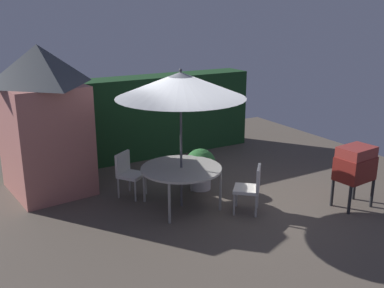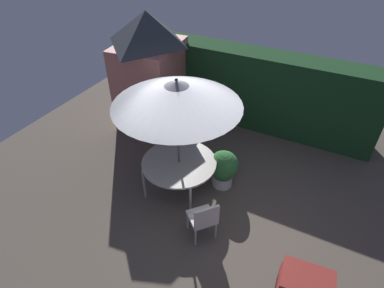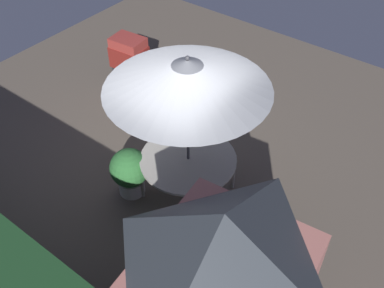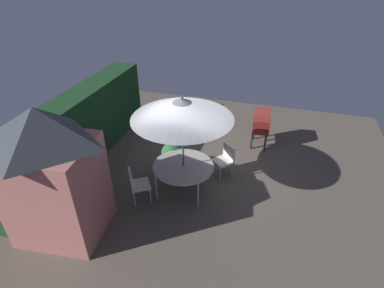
# 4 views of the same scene
# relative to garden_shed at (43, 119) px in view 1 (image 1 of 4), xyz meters

# --- Properties ---
(ground_plane) EXTENTS (11.00, 11.00, 0.00)m
(ground_plane) POSITION_rel_garden_shed_xyz_m (2.51, -2.34, -1.54)
(ground_plane) COLOR brown
(hedge_backdrop) EXTENTS (6.26, 0.84, 2.05)m
(hedge_backdrop) POSITION_rel_garden_shed_xyz_m (2.51, 1.16, -0.51)
(hedge_backdrop) COLOR #193D1E
(hedge_backdrop) RESTS_ON ground
(garden_shed) EXTENTS (1.72, 1.99, 3.01)m
(garden_shed) POSITION_rel_garden_shed_xyz_m (0.00, 0.00, 0.00)
(garden_shed) COLOR #B26B60
(garden_shed) RESTS_ON ground
(patio_table) EXTENTS (1.54, 1.54, 0.79)m
(patio_table) POSITION_rel_garden_shed_xyz_m (2.01, -2.12, -0.80)
(patio_table) COLOR #B2ADA3
(patio_table) RESTS_ON ground
(patio_umbrella) EXTENTS (2.37, 2.37, 2.64)m
(patio_umbrella) POSITION_rel_garden_shed_xyz_m (2.01, -2.12, 0.81)
(patio_umbrella) COLOR #4C4C51
(patio_umbrella) RESTS_ON ground
(bbq_grill) EXTENTS (0.74, 0.56, 1.20)m
(bbq_grill) POSITION_rel_garden_shed_xyz_m (4.83, -3.78, -0.69)
(bbq_grill) COLOR maroon
(bbq_grill) RESTS_ON ground
(chair_near_shed) EXTENTS (0.64, 0.64, 0.90)m
(chair_near_shed) POSITION_rel_garden_shed_xyz_m (1.32, -1.13, -1.02)
(chair_near_shed) COLOR silver
(chair_near_shed) RESTS_ON ground
(chair_far_side) EXTENTS (0.65, 0.65, 0.90)m
(chair_far_side) POSITION_rel_garden_shed_xyz_m (2.99, -3.00, -1.02)
(chair_far_side) COLOR silver
(chair_far_side) RESTS_ON ground
(potted_plant_by_shed) EXTENTS (0.65, 0.65, 0.88)m
(potted_plant_by_shed) POSITION_rel_garden_shed_xyz_m (2.77, -1.56, -1.05)
(potted_plant_by_shed) COLOR silver
(potted_plant_by_shed) RESTS_ON ground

